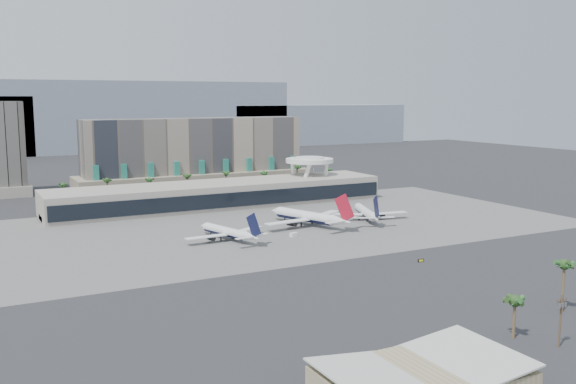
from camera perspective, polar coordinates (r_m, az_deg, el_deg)
name	(u,v)px	position (r m, az deg, el deg)	size (l,w,h in m)	color
ground	(336,253)	(227.44, 4.25, -5.40)	(900.00, 900.00, 0.00)	#232326
apron_pad	(268,225)	(274.52, -1.82, -2.97)	(260.00, 130.00, 0.06)	#5B5B59
mountain_ridge	(113,121)	(673.55, -15.27, 6.07)	(680.00, 60.00, 70.00)	gray
hotel	(195,161)	(385.22, -8.25, 2.77)	(140.00, 30.00, 42.00)	#A08E7B
terminal	(220,193)	(322.93, -6.07, -0.12)	(170.00, 32.50, 14.50)	#B8B3A2
saucer_structure	(309,163)	(350.53, 1.92, 2.57)	(26.00, 26.00, 21.89)	white
palm_row	(208,177)	(357.40, -7.11, 1.34)	(157.80, 2.80, 13.10)	brown
hangar_left	(422,384)	(122.79, 11.85, -16.37)	(36.65, 22.60, 7.55)	#958963
utility_pole	(561,316)	(154.18, 23.10, -10.09)	(3.20, 0.85, 12.00)	#4C3826
airliner_left	(228,232)	(246.71, -5.37, -3.55)	(34.77, 36.05, 12.73)	white
airliner_centre	(308,216)	(272.73, 1.82, -2.19)	(42.88, 44.32, 15.94)	white
airliner_right	(366,213)	(287.23, 6.97, -1.82)	(36.72, 37.93, 13.70)	white
service_vehicle_a	(229,233)	(255.15, -5.30, -3.64)	(4.37, 2.14, 2.14)	silver
service_vehicle_b	(294,235)	(252.17, 0.50, -3.81)	(3.09, 1.77, 1.59)	white
taxiway_sign	(421,260)	(218.78, 11.72, -5.98)	(2.25, 0.48, 1.02)	black
near_palm_a	(515,307)	(155.58, 19.51, -9.60)	(6.00, 6.00, 10.25)	brown
near_palm_b	(564,270)	(177.84, 23.33, -6.40)	(6.00, 6.00, 13.78)	brown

